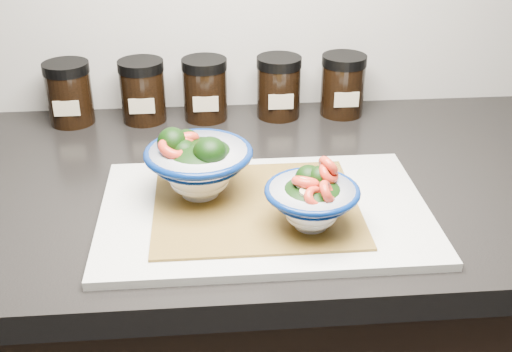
{
  "coord_description": "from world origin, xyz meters",
  "views": [
    {
      "loc": [
        0.01,
        0.58,
        1.37
      ],
      "look_at": [
        0.07,
        1.34,
        0.96
      ],
      "focal_mm": 45.0,
      "sensor_mm": 36.0,
      "label": 1
    }
  ],
  "objects": [
    {
      "name": "countertop",
      "position": [
        0.0,
        1.45,
        0.88
      ],
      "size": [
        3.5,
        0.6,
        0.04
      ],
      "primitive_type": "cube",
      "color": "black",
      "rests_on": "cabinet"
    },
    {
      "name": "spice_jar_e",
      "position": [
        0.26,
        1.69,
        0.96
      ],
      "size": [
        0.08,
        0.08,
        0.11
      ],
      "color": "black",
      "rests_on": "countertop"
    },
    {
      "name": "bamboo_mat",
      "position": [
        0.07,
        1.34,
        0.91
      ],
      "size": [
        0.28,
        0.24,
        0.0
      ],
      "primitive_type": "cube",
      "color": "olive",
      "rests_on": "cutting_board"
    },
    {
      "name": "spice_jar_d",
      "position": [
        0.14,
        1.69,
        0.96
      ],
      "size": [
        0.08,
        0.08,
        0.11
      ],
      "color": "black",
      "rests_on": "countertop"
    },
    {
      "name": "spice_jar_a",
      "position": [
        -0.24,
        1.69,
        0.96
      ],
      "size": [
        0.08,
        0.08,
        0.11
      ],
      "color": "black",
      "rests_on": "countertop"
    },
    {
      "name": "bowl_right",
      "position": [
        0.14,
        1.28,
        0.95
      ],
      "size": [
        0.12,
        0.12,
        0.1
      ],
      "rotation": [
        0.0,
        0.0,
        -0.42
      ],
      "color": "white",
      "rests_on": "bamboo_mat"
    },
    {
      "name": "cutting_board",
      "position": [
        0.08,
        1.34,
        0.91
      ],
      "size": [
        0.45,
        0.3,
        0.01
      ],
      "primitive_type": "cube",
      "color": "beige",
      "rests_on": "countertop"
    },
    {
      "name": "spice_jar_b",
      "position": [
        -0.11,
        1.69,
        0.96
      ],
      "size": [
        0.08,
        0.08,
        0.11
      ],
      "color": "black",
      "rests_on": "countertop"
    },
    {
      "name": "spice_jar_c",
      "position": [
        0.01,
        1.69,
        0.96
      ],
      "size": [
        0.08,
        0.08,
        0.11
      ],
      "color": "black",
      "rests_on": "countertop"
    },
    {
      "name": "bowl_left",
      "position": [
        -0.01,
        1.38,
        0.96
      ],
      "size": [
        0.15,
        0.15,
        0.1
      ],
      "rotation": [
        0.0,
        0.0,
        0.04
      ],
      "color": "white",
      "rests_on": "bamboo_mat"
    }
  ]
}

